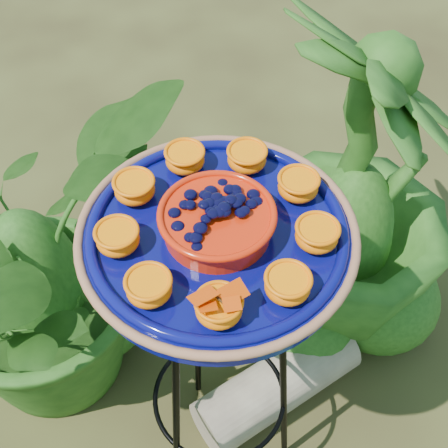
{
  "coord_description": "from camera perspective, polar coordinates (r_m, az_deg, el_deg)",
  "views": [
    {
      "loc": [
        -0.03,
        -0.57,
        1.89
      ],
      "look_at": [
        0.07,
        0.14,
        1.05
      ],
      "focal_mm": 50.0,
      "sensor_mm": 36.0,
      "label": 1
    }
  ],
  "objects": [
    {
      "name": "tripod_stand",
      "position": [
        1.49,
        -0.48,
        -11.33
      ],
      "size": [
        0.43,
        0.43,
        0.98
      ],
      "rotation": [
        0.0,
        0.0,
        0.23
      ],
      "color": "black",
      "rests_on": "ground"
    },
    {
      "name": "feeder_dish",
      "position": [
        1.13,
        -0.62,
        -0.76
      ],
      "size": [
        0.59,
        0.59,
        0.12
      ],
      "rotation": [
        0.0,
        0.0,
        0.23
      ],
      "color": "#070A59",
      "rests_on": "tripod_stand"
    },
    {
      "name": "shrub_back_right",
      "position": [
        1.85,
        11.89,
        2.59
      ],
      "size": [
        0.76,
        0.76,
        1.14
      ],
      "primitive_type": "imported",
      "rotation": [
        0.0,
        0.0,
        1.79
      ],
      "color": "#1D4712",
      "rests_on": "ground"
    },
    {
      "name": "driftwood_log",
      "position": [
        2.01,
        4.89,
        -14.41
      ],
      "size": [
        0.56,
        0.39,
        0.18
      ],
      "primitive_type": "cylinder",
      "rotation": [
        0.0,
        1.57,
        0.45
      ],
      "color": "tan",
      "rests_on": "ground"
    },
    {
      "name": "shrub_back_left",
      "position": [
        1.83,
        -17.35,
        -3.39
      ],
      "size": [
        1.11,
        1.15,
        0.98
      ],
      "primitive_type": "imported",
      "rotation": [
        0.0,
        0.0,
        1.03
      ],
      "color": "#1D4712",
      "rests_on": "ground"
    }
  ]
}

